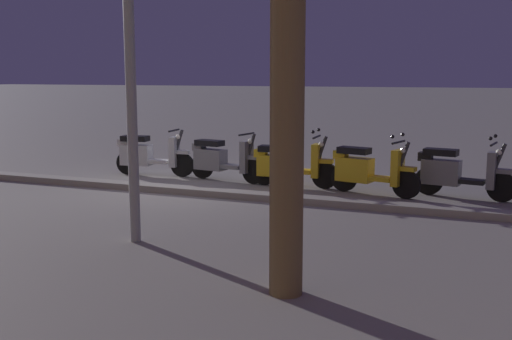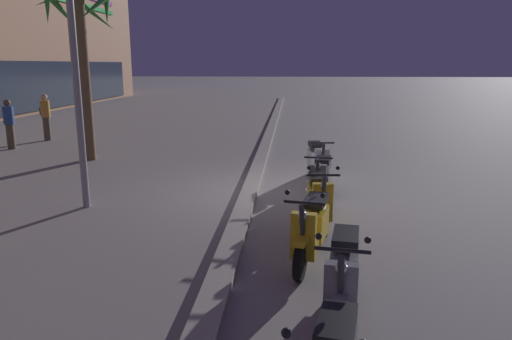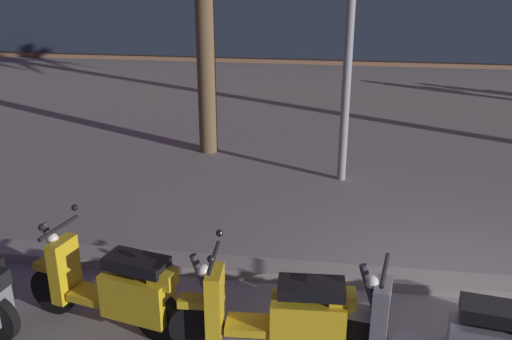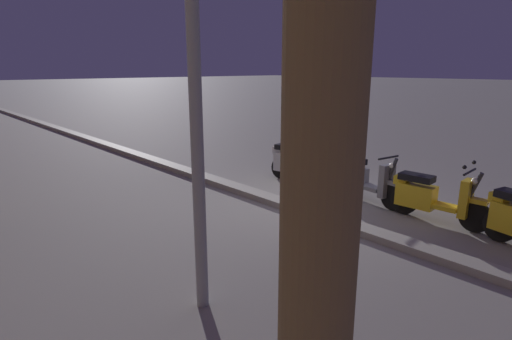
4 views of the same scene
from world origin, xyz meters
name	(u,v)px [view 3 (image 3 of 4)]	position (x,y,z in m)	size (l,w,h in m)	color
ground_plane	(474,313)	(0.00, 0.00, 0.00)	(200.00, 200.00, 0.00)	gray
curb_strip	(466,285)	(0.00, 0.45, 0.06)	(60.00, 0.36, 0.12)	gray
scooter_yellow_far_back	(114,288)	(-3.63, -0.78, 0.46)	(1.75, 0.71, 1.17)	black
scooter_yellow_mid_rear	(278,315)	(-1.99, -0.97, 0.45)	(1.78, 0.56, 1.17)	black
scooter_grey_mid_centre	(454,339)	(-0.45, -1.10, 0.45)	(1.83, 0.65, 1.04)	black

